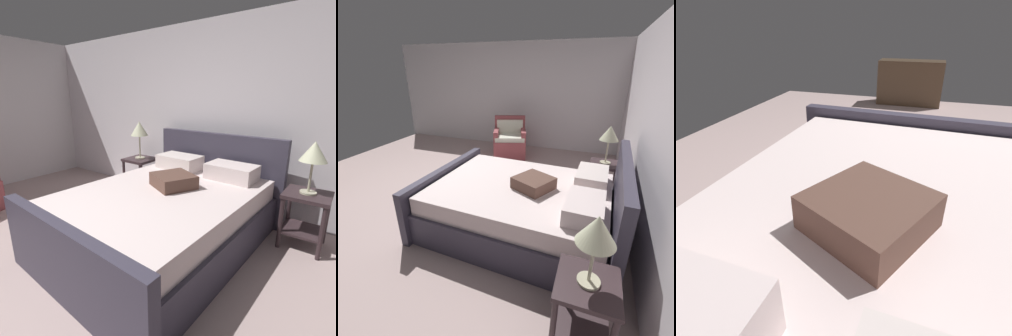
{
  "view_description": "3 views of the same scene",
  "coord_description": "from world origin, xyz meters",
  "views": [
    {
      "loc": [
        1.88,
        -0.37,
        1.57
      ],
      "look_at": [
        0.38,
        1.65,
        0.86
      ],
      "focal_mm": 27.6,
      "sensor_mm": 36.0,
      "label": 1
    },
    {
      "loc": [
        2.93,
        2.39,
        1.99
      ],
      "look_at": [
        0.46,
        1.47,
        0.88
      ],
      "focal_mm": 25.93,
      "sensor_mm": 36.0,
      "label": 2
    },
    {
      "loc": [
        0.2,
        2.6,
        1.3
      ],
      "look_at": [
        0.45,
        1.77,
        0.85
      ],
      "focal_mm": 29.37,
      "sensor_mm": 36.0,
      "label": 3
    }
  ],
  "objects": [
    {
      "name": "table_lamp_left",
      "position": [
        -0.89,
        2.61,
        1.06
      ],
      "size": [
        0.27,
        0.27,
        0.59
      ],
      "color": "#B7B293",
      "rests_on": "nightstand_left"
    },
    {
      "name": "bed",
      "position": [
        0.34,
        1.68,
        0.34
      ],
      "size": [
        1.92,
        2.44,
        1.09
      ],
      "color": "#383443",
      "rests_on": "ground"
    },
    {
      "name": "table_lamp_right",
      "position": [
        1.56,
        2.49,
        1.02
      ],
      "size": [
        0.26,
        0.26,
        0.54
      ],
      "color": "#B7B293",
      "rests_on": "nightstand_right"
    },
    {
      "name": "nightstand_left",
      "position": [
        -0.89,
        2.61,
        0.4
      ],
      "size": [
        0.44,
        0.44,
        0.6
      ],
      "color": "#342629",
      "rests_on": "ground"
    },
    {
      "name": "wall_back",
      "position": [
        0.0,
        3.01,
        1.27
      ],
      "size": [
        6.48,
        0.12,
        2.55
      ],
      "primitive_type": "cube",
      "color": "silver",
      "rests_on": "ground"
    },
    {
      "name": "wall_side_left",
      "position": [
        -3.24,
        0.0,
        1.27
      ],
      "size": [
        0.12,
        6.02,
        2.55
      ],
      "primitive_type": "cube",
      "color": "silver",
      "rests_on": "ground"
    },
    {
      "name": "nightstand_right",
      "position": [
        1.56,
        2.49,
        0.4
      ],
      "size": [
        0.44,
        0.44,
        0.6
      ],
      "color": "#342629",
      "rests_on": "ground"
    },
    {
      "name": "ground_plane",
      "position": [
        0.0,
        0.0,
        -0.01
      ],
      "size": [
        6.36,
        5.9,
        0.02
      ],
      "primitive_type": "cube",
      "color": "#B59B97"
    },
    {
      "name": "armchair",
      "position": [
        -2.31,
        0.53,
        0.35
      ],
      "size": [
        0.92,
        0.92,
        0.9
      ],
      "color": "#954347",
      "rests_on": "ground"
    }
  ]
}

